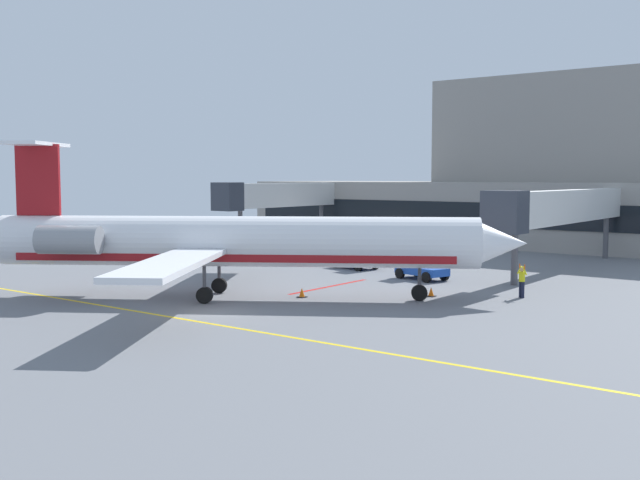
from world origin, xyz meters
TOP-DOWN VIEW (x-y plane):
  - ground at (-0.00, -0.00)m, footprint 120.00×120.00m
  - terminal_building at (1.93, 48.40)m, footprint 69.11×16.05m
  - jet_bridge_west at (-21.74, 30.80)m, footprint 2.40×16.99m
  - jet_bridge_east at (8.43, 27.41)m, footprint 2.40×23.65m
  - regional_jet at (-2.56, 4.14)m, footprint 29.24×24.06m
  - baggage_tug at (2.09, 17.81)m, footprint 3.94×2.74m
  - pushback_tractor at (-4.18, 19.88)m, footprint 3.80×2.65m
  - fuel_tank at (-18.52, 31.14)m, footprint 6.62×2.84m
  - marshaller at (10.81, 14.44)m, footprint 0.77×0.48m
  - safety_cone_alpha at (0.70, 6.97)m, footprint 0.47×0.47m
  - safety_cone_bravo at (6.46, 11.73)m, footprint 0.47×0.47m

SIDE VIEW (x-z plane):
  - ground at x=0.00m, z-range -0.10..0.00m
  - safety_cone_alpha at x=0.70m, z-range -0.03..0.52m
  - safety_cone_bravo at x=6.46m, z-range -0.03..0.52m
  - pushback_tractor at x=-4.18m, z-range -0.07..1.82m
  - baggage_tug at x=2.09m, z-range -0.08..1.92m
  - marshaller at x=10.81m, z-range 0.01..1.96m
  - fuel_tank at x=-18.52m, z-range 0.15..2.52m
  - regional_jet at x=-2.56m, z-range -1.21..7.64m
  - jet_bridge_east at x=8.43m, z-range 1.66..7.71m
  - jet_bridge_west at x=-21.74m, z-range 1.80..8.17m
  - terminal_building at x=1.93m, z-range -2.63..14.47m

